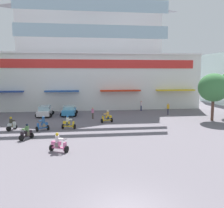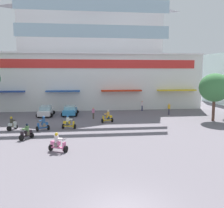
{
  "view_description": "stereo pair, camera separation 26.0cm",
  "coord_description": "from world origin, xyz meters",
  "px_view_note": "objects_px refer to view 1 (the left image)",
  "views": [
    {
      "loc": [
        -1.95,
        -9.96,
        6.06
      ],
      "look_at": [
        1.27,
        14.52,
        2.99
      ],
      "focal_mm": 39.4,
      "sensor_mm": 36.0,
      "label": 1
    },
    {
      "loc": [
        -1.69,
        -9.99,
        6.06
      ],
      "look_at": [
        1.27,
        14.52,
        2.99
      ],
      "focal_mm": 39.4,
      "sensor_mm": 36.0,
      "label": 2
    }
  ],
  "objects_px": {
    "scooter_rider_6": "(107,117)",
    "scooter_rider_7": "(12,125)",
    "scooter_rider_3": "(58,144)",
    "pedestrian_0": "(168,108)",
    "scooter_rider_0": "(27,133)",
    "parked_car_0": "(45,111)",
    "parked_car_1": "(69,111)",
    "scooter_rider_1": "(43,125)",
    "pedestrian_1": "(141,105)",
    "plaza_tree_3": "(214,88)",
    "scooter_rider_5": "(68,123)",
    "pedestrian_2": "(93,112)"
  },
  "relations": [
    {
      "from": "scooter_rider_6",
      "to": "scooter_rider_7",
      "type": "distance_m",
      "value": 11.0
    },
    {
      "from": "scooter_rider_3",
      "to": "pedestrian_0",
      "type": "height_order",
      "value": "pedestrian_0"
    },
    {
      "from": "scooter_rider_0",
      "to": "parked_car_0",
      "type": "bearing_deg",
      "value": 90.2
    },
    {
      "from": "parked_car_1",
      "to": "pedestrian_0",
      "type": "relative_size",
      "value": 2.34
    },
    {
      "from": "parked_car_0",
      "to": "scooter_rider_3",
      "type": "bearing_deg",
      "value": -78.86
    },
    {
      "from": "scooter_rider_1",
      "to": "scooter_rider_7",
      "type": "xyz_separation_m",
      "value": [
        -3.34,
        0.66,
        -0.04
      ]
    },
    {
      "from": "scooter_rider_7",
      "to": "pedestrian_1",
      "type": "relative_size",
      "value": 0.91
    },
    {
      "from": "parked_car_0",
      "to": "scooter_rider_3",
      "type": "relative_size",
      "value": 2.65
    },
    {
      "from": "scooter_rider_1",
      "to": "pedestrian_1",
      "type": "distance_m",
      "value": 18.56
    },
    {
      "from": "scooter_rider_0",
      "to": "scooter_rider_6",
      "type": "distance_m",
      "value": 10.75
    },
    {
      "from": "scooter_rider_7",
      "to": "parked_car_1",
      "type": "bearing_deg",
      "value": 56.53
    },
    {
      "from": "plaza_tree_3",
      "to": "scooter_rider_6",
      "type": "height_order",
      "value": "plaza_tree_3"
    },
    {
      "from": "scooter_rider_1",
      "to": "pedestrian_0",
      "type": "relative_size",
      "value": 0.9
    },
    {
      "from": "parked_car_0",
      "to": "scooter_rider_0",
      "type": "bearing_deg",
      "value": -89.8
    },
    {
      "from": "pedestrian_0",
      "to": "plaza_tree_3",
      "type": "bearing_deg",
      "value": -51.08
    },
    {
      "from": "scooter_rider_5",
      "to": "scooter_rider_6",
      "type": "height_order",
      "value": "scooter_rider_6"
    },
    {
      "from": "plaza_tree_3",
      "to": "scooter_rider_7",
      "type": "relative_size",
      "value": 4.08
    },
    {
      "from": "scooter_rider_0",
      "to": "scooter_rider_3",
      "type": "xyz_separation_m",
      "value": [
        3.23,
        -4.04,
        0.01
      ]
    },
    {
      "from": "pedestrian_0",
      "to": "scooter_rider_6",
      "type": "bearing_deg",
      "value": -154.16
    },
    {
      "from": "scooter_rider_5",
      "to": "scooter_rider_6",
      "type": "bearing_deg",
      "value": 33.04
    },
    {
      "from": "scooter_rider_6",
      "to": "scooter_rider_1",
      "type": "bearing_deg",
      "value": -154.43
    },
    {
      "from": "parked_car_0",
      "to": "scooter_rider_6",
      "type": "relative_size",
      "value": 2.6
    },
    {
      "from": "plaza_tree_3",
      "to": "scooter_rider_3",
      "type": "bearing_deg",
      "value": -150.68
    },
    {
      "from": "scooter_rider_7",
      "to": "pedestrian_1",
      "type": "height_order",
      "value": "pedestrian_1"
    },
    {
      "from": "parked_car_0",
      "to": "scooter_rider_3",
      "type": "xyz_separation_m",
      "value": [
        3.28,
        -16.65,
        -0.13
      ]
    },
    {
      "from": "plaza_tree_3",
      "to": "pedestrian_2",
      "type": "distance_m",
      "value": 16.02
    },
    {
      "from": "scooter_rider_7",
      "to": "pedestrian_0",
      "type": "relative_size",
      "value": 0.86
    },
    {
      "from": "parked_car_1",
      "to": "scooter_rider_5",
      "type": "height_order",
      "value": "scooter_rider_5"
    },
    {
      "from": "pedestrian_0",
      "to": "scooter_rider_1",
      "type": "bearing_deg",
      "value": -154.28
    },
    {
      "from": "scooter_rider_1",
      "to": "pedestrian_0",
      "type": "height_order",
      "value": "pedestrian_0"
    },
    {
      "from": "scooter_rider_6",
      "to": "pedestrian_2",
      "type": "height_order",
      "value": "scooter_rider_6"
    },
    {
      "from": "pedestrian_0",
      "to": "pedestrian_2",
      "type": "height_order",
      "value": "pedestrian_0"
    },
    {
      "from": "parked_car_1",
      "to": "scooter_rider_6",
      "type": "bearing_deg",
      "value": -50.33
    },
    {
      "from": "scooter_rider_6",
      "to": "scooter_rider_7",
      "type": "relative_size",
      "value": 1.06
    },
    {
      "from": "scooter_rider_5",
      "to": "pedestrian_0",
      "type": "relative_size",
      "value": 0.89
    },
    {
      "from": "parked_car_1",
      "to": "scooter_rider_3",
      "type": "relative_size",
      "value": 2.62
    },
    {
      "from": "scooter_rider_3",
      "to": "scooter_rider_5",
      "type": "bearing_deg",
      "value": 86.98
    },
    {
      "from": "parked_car_0",
      "to": "scooter_rider_6",
      "type": "distance_m",
      "value": 10.07
    },
    {
      "from": "scooter_rider_1",
      "to": "pedestrian_2",
      "type": "distance_m",
      "value": 8.41
    },
    {
      "from": "parked_car_1",
      "to": "scooter_rider_5",
      "type": "bearing_deg",
      "value": -88.18
    },
    {
      "from": "scooter_rider_0",
      "to": "scooter_rider_3",
      "type": "bearing_deg",
      "value": -51.35
    },
    {
      "from": "scooter_rider_6",
      "to": "scooter_rider_7",
      "type": "xyz_separation_m",
      "value": [
        -10.63,
        -2.83,
        -0.05
      ]
    },
    {
      "from": "scooter_rider_6",
      "to": "pedestrian_0",
      "type": "height_order",
      "value": "pedestrian_0"
    },
    {
      "from": "scooter_rider_6",
      "to": "pedestrian_0",
      "type": "xyz_separation_m",
      "value": [
        9.61,
        4.65,
        0.33
      ]
    },
    {
      "from": "parked_car_0",
      "to": "pedestrian_2",
      "type": "distance_m",
      "value": 7.3
    },
    {
      "from": "scooter_rider_1",
      "to": "scooter_rider_6",
      "type": "distance_m",
      "value": 8.08
    },
    {
      "from": "parked_car_0",
      "to": "scooter_rider_0",
      "type": "distance_m",
      "value": 12.6
    },
    {
      "from": "scooter_rider_3",
      "to": "scooter_rider_5",
      "type": "distance_m",
      "value": 7.96
    },
    {
      "from": "plaza_tree_3",
      "to": "scooter_rider_3",
      "type": "relative_size",
      "value": 3.92
    },
    {
      "from": "scooter_rider_0",
      "to": "scooter_rider_7",
      "type": "distance_m",
      "value": 4.71
    }
  ]
}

